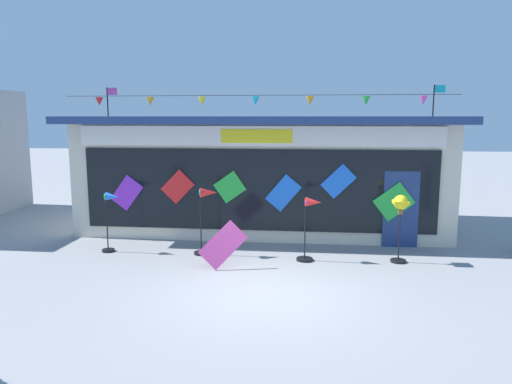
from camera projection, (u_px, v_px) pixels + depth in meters
ground_plane at (266, 293)px, 9.27m from camera, size 80.00×80.00×0.00m
kite_shop_building at (264, 171)px, 14.86m from camera, size 10.88×5.08×4.31m
wind_spinner_far_left at (111, 212)px, 11.97m from camera, size 0.53×0.31×1.52m
wind_spinner_left at (206, 209)px, 11.71m from camera, size 0.62×0.37×1.68m
wind_spinner_center_left at (310, 221)px, 11.22m from camera, size 0.59×0.39×1.53m
wind_spinner_center_right at (400, 211)px, 11.07m from camera, size 0.36×0.36×1.60m
display_kite_on_ground at (223, 245)px, 10.71m from camera, size 1.09×0.37×1.09m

